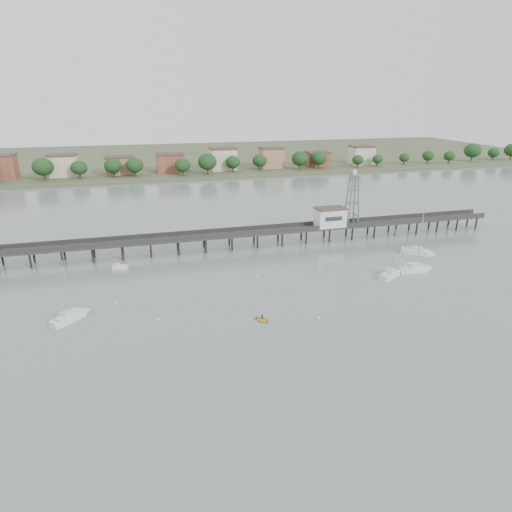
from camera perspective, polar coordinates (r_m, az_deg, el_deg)
The scene contains 13 objects.
ground_plane at distance 65.08m, azimuth 11.03°, elevation -15.89°, with size 500.00×500.00×0.00m, color slate.
pier at distance 114.65m, azimuth -1.72°, elevation 3.00°, with size 150.00×5.00×5.50m.
pier_building at distance 121.73m, azimuth 9.84°, elevation 5.15°, with size 8.40×5.40×5.30m.
lattice_tower at distance 123.48m, azimuth 12.74°, elevation 7.29°, with size 3.20×3.20×15.50m.
sailboat_a at distance 85.72m, azimuth -22.98°, elevation -7.27°, with size 6.78×6.54×12.15m.
sailboat_d at distance 106.60m, azimuth 20.94°, elevation -1.58°, with size 8.02×2.58×13.15m.
sailboat_e at distance 117.78m, azimuth 21.20°, elevation 0.44°, with size 7.51×6.77×13.01m.
sailboat_c at distance 101.75m, azimuth 17.73°, elevation -2.21°, with size 7.18×5.32×11.83m.
white_tender at distance 106.16m, azimuth -17.72°, elevation -1.40°, with size 3.77×2.65×1.35m.
yellow_dinghy at distance 78.52m, azimuth 0.82°, elevation -8.63°, with size 2.06×0.60×2.89m, color yellow.
dinghy_occupant at distance 78.52m, azimuth 0.82°, elevation -8.63°, with size 0.42×1.16×0.28m, color black.
mooring_buoys at distance 87.48m, azimuth 2.51°, elevation -5.38°, with size 81.89×22.23×0.39m.
far_shore at distance 289.61m, azimuth -10.04°, elevation 12.77°, with size 500.00×170.00×10.40m.
Camera 1 is at (-24.76, -46.54, 38.17)m, focal length 30.00 mm.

